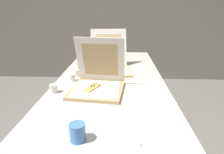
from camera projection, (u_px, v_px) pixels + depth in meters
name	position (u px, v px, depth m)	size (l,w,h in m)	color
wall_back	(117.00, 11.00, 3.53)	(10.00, 0.10, 2.60)	gray
table	(111.00, 82.00, 1.73)	(0.91, 2.11, 0.76)	beige
pizza_box_front	(98.00, 83.00, 1.44)	(0.41, 0.41, 0.38)	tan
pizza_box_middle	(110.00, 65.00, 1.90)	(0.43, 0.54, 0.38)	tan
cup_white_near_center	(72.00, 78.00, 1.62)	(0.06, 0.06, 0.06)	white
cup_white_far	(89.00, 63.00, 2.07)	(0.06, 0.06, 0.06)	white
cup_white_near_left	(54.00, 88.00, 1.40)	(0.06, 0.06, 0.06)	white
cup_white_mid	(77.00, 73.00, 1.73)	(0.06, 0.06, 0.06)	white
cup_printed_front	(77.00, 132.00, 0.88)	(0.07, 0.07, 0.09)	#477FCC
napkin_pile	(122.00, 138.00, 0.91)	(0.17, 0.19, 0.01)	white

